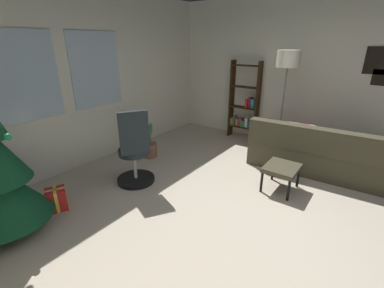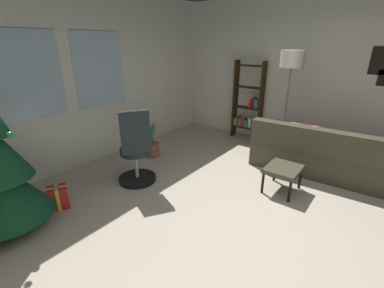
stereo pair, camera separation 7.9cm
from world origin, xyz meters
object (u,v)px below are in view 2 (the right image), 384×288
couch (326,153)px  floor_lamp (291,66)px  potted_plant (150,143)px  bookshelf (248,106)px  footstool (283,170)px  gift_box_red (58,197)px  office_chair (136,155)px

couch → floor_lamp: 1.57m
potted_plant → bookshelf: bearing=-25.3°
footstool → bookshelf: bearing=40.0°
footstool → gift_box_red: (-2.14, 2.11, -0.18)m
office_chair → bookshelf: size_ratio=0.69×
office_chair → floor_lamp: size_ratio=0.61×
footstool → gift_box_red: size_ratio=1.68×
bookshelf → floor_lamp: bearing=-111.7°
couch → bookshelf: bookshelf is taller
gift_box_red → potted_plant: 1.86m
gift_box_red → bookshelf: 3.93m
footstool → floor_lamp: size_ratio=0.27×
couch → potted_plant: (-1.38, 2.67, -0.02)m
couch → footstool: (-1.07, 0.32, 0.03)m
office_chair → floor_lamp: bearing=-28.1°
office_chair → gift_box_red: bearing=163.0°
couch → footstool: bearing=163.4°
footstool → potted_plant: size_ratio=0.74×
potted_plant → footstool: bearing=-82.7°
gift_box_red → floor_lamp: bearing=-24.9°
potted_plant → office_chair: bearing=-144.8°
bookshelf → floor_lamp: floor_lamp is taller
potted_plant → couch: bearing=-62.7°
footstool → gift_box_red: bearing=135.4°
bookshelf → potted_plant: bearing=154.7°
gift_box_red → bookshelf: bookshelf is taller
floor_lamp → potted_plant: bearing=131.2°
floor_lamp → potted_plant: size_ratio=2.75×
gift_box_red → potted_plant: bearing=7.4°
gift_box_red → office_chair: 1.14m
footstool → floor_lamp: bearing=20.8°
gift_box_red → footstool: bearing=-44.6°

